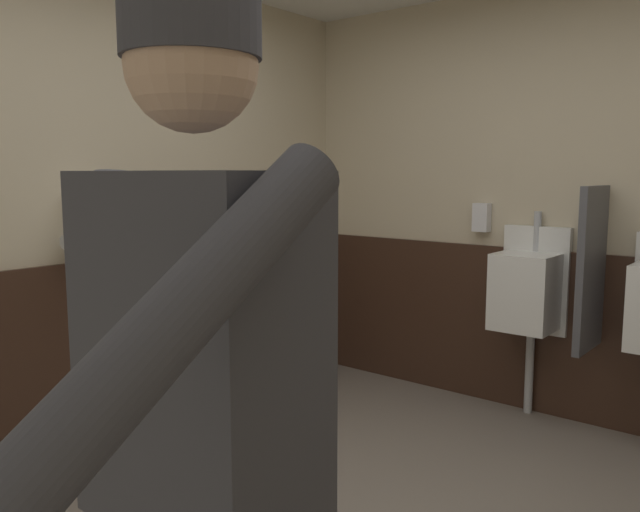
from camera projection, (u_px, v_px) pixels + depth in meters
name	position (u px, v px, depth m)	size (l,w,h in m)	color
wall_back	(564.00, 204.00, 3.79)	(4.15, 0.12, 2.57)	beige
wall_left	(88.00, 207.00, 3.40)	(0.12, 4.51, 2.57)	beige
wainscot_band_back	(553.00, 334.00, 3.84)	(3.55, 0.03, 1.01)	#382319
wainscot_band_left	(103.00, 352.00, 3.45)	(0.03, 3.91, 1.01)	#382319
urinal_left	(527.00, 291.00, 3.76)	(0.40, 0.34, 1.24)	white
privacy_divider_panel	(591.00, 269.00, 3.45)	(0.04, 0.40, 0.90)	#4C4C51
person	(197.00, 429.00, 1.10)	(0.63, 0.60, 1.75)	#2D3342
hand_dryer	(89.00, 221.00, 3.21)	(0.24, 0.23, 0.28)	silver
soap_dispenser	(482.00, 217.00, 4.03)	(0.10, 0.07, 0.18)	silver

